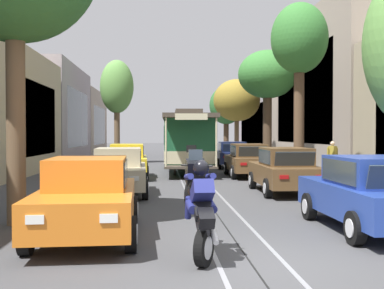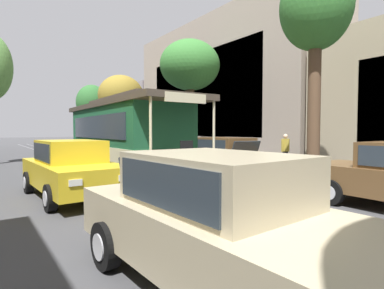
{
  "view_description": "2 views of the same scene",
  "coord_description": "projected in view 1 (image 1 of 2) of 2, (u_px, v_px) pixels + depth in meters",
  "views": [
    {
      "loc": [
        -1.43,
        -7.42,
        2.06
      ],
      "look_at": [
        0.35,
        20.01,
        1.45
      ],
      "focal_mm": 44.87,
      "sensor_mm": 36.0,
      "label": 1
    },
    {
      "loc": [
        -5.18,
        6.22,
        1.85
      ],
      "look_at": [
        0.84,
        14.69,
        1.38
      ],
      "focal_mm": 28.55,
      "sensor_mm": 36.0,
      "label": 2
    }
  ],
  "objects": [
    {
      "name": "parked_car_brown_mid_right",
      "position": [
        248.0,
        160.0,
        22.94
      ],
      "size": [
        2.04,
        4.38,
        1.58
      ],
      "color": "brown",
      "rests_on": "ground"
    },
    {
      "name": "parked_car_orange_near_left",
      "position": [
        88.0,
        197.0,
        9.56
      ],
      "size": [
        2.13,
        4.42,
        1.58
      ],
      "color": "orange",
      "rests_on": "ground"
    },
    {
      "name": "street_tree_kerb_right_far",
      "position": [
        226.0,
        106.0,
        45.98
      ],
      "size": [
        3.23,
        3.11,
        6.63
      ],
      "color": "#4C3826",
      "rests_on": "ground"
    },
    {
      "name": "building_facade_left",
      "position": [
        16.0,
        109.0,
        29.67
      ],
      "size": [
        5.9,
        51.2,
        8.21
      ],
      "color": "tan",
      "rests_on": "ground"
    },
    {
      "name": "parked_car_brown_second_right",
      "position": [
        285.0,
        170.0,
        16.66
      ],
      "size": [
        2.02,
        4.37,
        1.58
      ],
      "color": "brown",
      "rests_on": "ground"
    },
    {
      "name": "pedestrian_on_left_pavement",
      "position": [
        332.0,
        156.0,
        23.49
      ],
      "size": [
        0.55,
        0.42,
        1.7
      ],
      "color": "black",
      "rests_on": "ground"
    },
    {
      "name": "parked_car_blue_near_right",
      "position": [
        370.0,
        193.0,
        10.18
      ],
      "size": [
        2.03,
        4.37,
        1.58
      ],
      "color": "#233D93",
      "rests_on": "ground"
    },
    {
      "name": "street_tree_kerb_left_second",
      "position": [
        117.0,
        88.0,
        33.37
      ],
      "size": [
        2.33,
        2.0,
        7.21
      ],
      "color": "brown",
      "rests_on": "ground"
    },
    {
      "name": "street_tree_kerb_right_mid",
      "position": [
        267.0,
        76.0,
        28.22
      ],
      "size": [
        3.47,
        3.26,
        6.99
      ],
      "color": "#4C3826",
      "rests_on": "ground"
    },
    {
      "name": "parked_car_navy_fourth_right",
      "position": [
        232.0,
        155.0,
        29.12
      ],
      "size": [
        2.11,
        4.41,
        1.58
      ],
      "color": "#19234C",
      "rests_on": "ground"
    },
    {
      "name": "street_tree_kerb_right_fourth",
      "position": [
        237.0,
        101.0,
        37.36
      ],
      "size": [
        3.65,
        3.35,
        6.32
      ],
      "color": "brown",
      "rests_on": "ground"
    },
    {
      "name": "parked_car_yellow_mid_left",
      "position": [
        127.0,
        161.0,
        22.39
      ],
      "size": [
        2.12,
        4.41,
        1.58
      ],
      "color": "gold",
      "rests_on": "ground"
    },
    {
      "name": "motorcycle_with_rider",
      "position": [
        200.0,
        202.0,
        7.83
      ],
      "size": [
        0.54,
        1.87,
        1.79
      ],
      "color": "black",
      "rests_on": "ground"
    },
    {
      "name": "street_tree_kerb_right_second",
      "position": [
        299.0,
        43.0,
        20.05
      ],
      "size": [
        2.37,
        2.42,
        7.54
      ],
      "color": "brown",
      "rests_on": "ground"
    },
    {
      "name": "cable_car_trolley",
      "position": [
        187.0,
        141.0,
        25.94
      ],
      "size": [
        2.72,
        9.16,
        3.28
      ],
      "color": "#1E5B38",
      "rests_on": "ground"
    },
    {
      "name": "trolley_track_rails",
      "position": [
        183.0,
        165.0,
        31.23
      ],
      "size": [
        1.14,
        59.5,
        0.01
      ],
      "color": "gray",
      "rests_on": "ground"
    },
    {
      "name": "parked_car_beige_second_left",
      "position": [
        119.0,
        171.0,
        16.21
      ],
      "size": [
        2.12,
        4.41,
        1.58
      ],
      "color": "#C1B28E",
      "rests_on": "ground"
    },
    {
      "name": "ground_plane",
      "position": [
        185.0,
        169.0,
        28.09
      ],
      "size": [
        160.0,
        160.0,
        0.0
      ],
      "primitive_type": "plane",
      "color": "#424244"
    },
    {
      "name": "building_facade_right",
      "position": [
        341.0,
        105.0,
        31.68
      ],
      "size": [
        5.68,
        51.2,
        9.77
      ],
      "color": "tan",
      "rests_on": "ground"
    }
  ]
}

